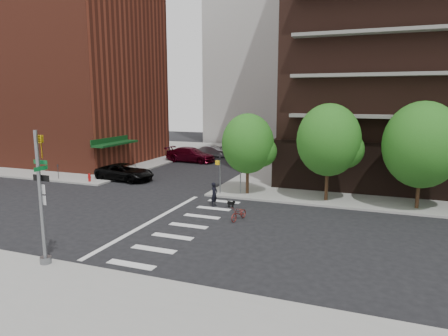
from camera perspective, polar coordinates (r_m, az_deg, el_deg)
The scene contains 17 objects.
ground at distance 25.44m, azimuth -11.25°, elevation -7.35°, with size 120.00×120.00×0.00m, color black.
sidewalk_nw at distance 58.31m, azimuth -19.61°, elevation 2.11°, with size 31.00×33.00×0.15m, color gray.
crosswalk at distance 24.38m, azimuth -6.80°, elevation -7.98°, with size 3.85×13.00×0.01m.
midrise_nw at distance 52.12m, azimuth -22.09°, elevation 12.20°, with size 21.40×15.50×20.00m.
tree_a at distance 30.59m, azimuth 3.41°, elevation 3.50°, with size 4.00×4.00×5.90m.
tree_b at distance 29.34m, azimuth 14.71°, elevation 3.89°, with size 4.50×4.50×6.65m.
tree_c at distance 29.35m, azimuth 26.43°, elevation 2.98°, with size 5.00×5.00×6.80m.
traffic_signal at distance 19.35m, azimuth -24.55°, elevation -5.30°, with size 0.90×0.75×6.00m.
pedestrian_signal at distance 30.92m, azimuth 0.07°, elevation -0.52°, with size 2.18×0.67×2.60m.
fire_hydrant at distance 37.46m, azimuth -18.68°, elevation -1.22°, with size 0.24×0.24×0.73m.
parking_meter at distance 39.68m, azimuth -22.64°, elevation -0.26°, with size 0.10×0.08×1.32m.
parked_car_black at distance 37.69m, azimuth -13.98°, elevation -0.58°, with size 5.55×2.56×1.54m, color black.
parked_car_maroon at distance 47.28m, azimuth -4.78°, elevation 1.91°, with size 6.02×2.45×1.75m, color #450514.
parked_car_silver at distance 51.45m, azimuth -1.53°, elevation 2.41°, with size 4.26×1.49×1.40m, color #A3A6AB.
scooter at distance 24.89m, azimuth 2.15°, elevation -6.49°, with size 0.58×1.67×0.88m, color maroon.
dog_walker at distance 27.94m, azimuth -1.40°, elevation -3.78°, with size 0.40×0.62×1.69m, color black.
dog at distance 27.68m, azimuth 1.03°, elevation -5.04°, with size 0.61×0.31×0.50m.
Camera 1 is at (13.00, -20.53, 7.51)m, focal length 32.00 mm.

